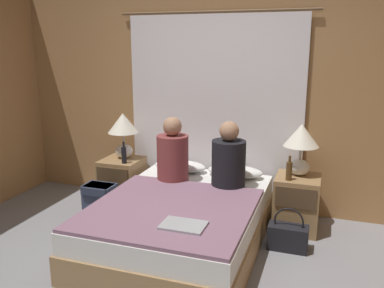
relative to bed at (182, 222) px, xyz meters
The scene contains 18 objects.
ground_plane 0.74m from the bed, 90.00° to the right, with size 16.00×16.00×0.00m, color gray.
wall_back 1.50m from the bed, 90.00° to the left, with size 4.80×0.06×2.50m.
curtain_panel 1.33m from the bed, 90.00° to the left, with size 2.14×0.02×2.15m.
bed is the anchor object (origin of this frame).
nightstand_left 1.18m from the bed, 145.38° to the left, with size 0.43×0.45×0.55m.
nightstand_right 1.18m from the bed, 34.62° to the left, with size 0.43×0.45×0.55m.
lamp_left 1.39m from the bed, 142.68° to the left, with size 0.34×0.34×0.51m.
lamp_right 1.39m from the bed, 37.32° to the left, with size 0.34×0.34×0.51m.
pillow_left 0.89m from the bed, 111.43° to the left, with size 0.59×0.28×0.12m.
pillow_right 0.89m from the bed, 68.57° to the left, with size 0.59×0.28×0.12m.
blanket_on_bed 0.35m from the bed, 90.00° to the right, with size 1.35×1.36×0.03m.
person_left_in_bed 0.73m from the bed, 119.99° to the left, with size 0.32×0.32×0.67m.
person_right_in_bed 0.74m from the bed, 55.13° to the left, with size 0.33×0.33×0.66m.
beer_bottle_on_left_stand 1.11m from the bed, 147.83° to the left, with size 0.06×0.06×0.24m.
beer_bottle_on_right_stand 1.12m from the bed, 31.56° to the left, with size 0.06×0.06×0.24m.
laptop_on_bed 0.67m from the bed, 68.40° to the right, with size 0.33×0.23×0.02m.
backpack_on_floor 1.01m from the bed, 168.10° to the left, with size 0.31×0.24×0.40m.
handbag_on_floor 0.97m from the bed, 13.13° to the left, with size 0.35×0.18×0.40m.
Camera 1 is at (1.20, -2.52, 1.80)m, focal length 38.00 mm.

